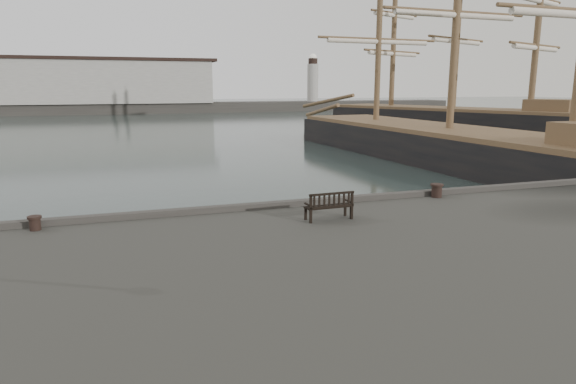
# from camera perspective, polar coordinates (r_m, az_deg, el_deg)

# --- Properties ---
(ground) EXTENTS (400.00, 400.00, 0.00)m
(ground) POSITION_cam_1_polar(r_m,az_deg,el_deg) (16.57, -2.60, -6.94)
(ground) COLOR black
(ground) RESTS_ON ground
(breakwater) EXTENTS (140.00, 9.50, 12.20)m
(breakwater) POSITION_cam_1_polar(r_m,az_deg,el_deg) (107.08, -19.32, 10.52)
(breakwater) COLOR #383530
(breakwater) RESTS_ON ground
(bench) EXTENTS (1.39, 0.52, 0.79)m
(bench) POSITION_cam_1_polar(r_m,az_deg,el_deg) (14.61, 4.56, -2.11)
(bench) COLOR black
(bench) RESTS_ON quay
(bollard_left) EXTENTS (0.45, 0.45, 0.38)m
(bollard_left) POSITION_cam_1_polar(r_m,az_deg,el_deg) (15.08, -26.31, -3.12)
(bollard_left) COLOR black
(bollard_left) RESTS_ON quay
(bollard_right) EXTENTS (0.56, 0.56, 0.46)m
(bollard_right) POSITION_cam_1_polar(r_m,az_deg,el_deg) (18.22, 16.19, 0.15)
(bollard_right) COLOR black
(bollard_right) RESTS_ON quay
(tall_ship_main) EXTENTS (8.50, 35.63, 26.53)m
(tall_ship_main) POSITION_cam_1_polar(r_m,az_deg,el_deg) (38.05, 17.33, 4.21)
(tall_ship_main) COLOR black
(tall_ship_main) RESTS_ON ground
(tall_ship_far) EXTENTS (17.57, 31.04, 26.39)m
(tall_ship_far) POSITION_cam_1_polar(r_m,az_deg,el_deg) (61.05, 17.71, 6.99)
(tall_ship_far) COLOR black
(tall_ship_far) RESTS_ON ground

